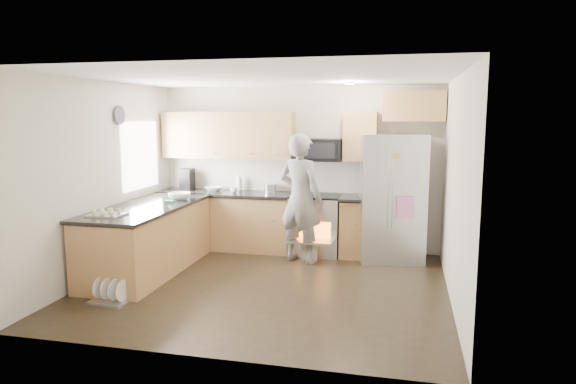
% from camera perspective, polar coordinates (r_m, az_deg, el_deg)
% --- Properties ---
extents(ground, '(4.50, 4.50, 0.00)m').
position_cam_1_polar(ground, '(6.63, -2.51, -10.39)').
color(ground, black).
rests_on(ground, ground).
extents(room_shell, '(4.54, 4.04, 2.62)m').
position_cam_1_polar(room_shell, '(6.32, -2.90, 4.21)').
color(room_shell, beige).
rests_on(room_shell, ground).
extents(back_cabinet_run, '(4.45, 0.64, 2.50)m').
position_cam_1_polar(back_cabinet_run, '(8.20, -3.26, 0.21)').
color(back_cabinet_run, '#A47541').
rests_on(back_cabinet_run, ground).
extents(peninsula, '(0.96, 2.36, 1.03)m').
position_cam_1_polar(peninsula, '(7.36, -15.30, -5.01)').
color(peninsula, '#A47541').
rests_on(peninsula, ground).
extents(stove_range, '(0.76, 0.97, 1.79)m').
position_cam_1_polar(stove_range, '(7.99, 3.11, -2.11)').
color(stove_range, '#B7B7BC').
rests_on(stove_range, ground).
extents(refrigerator, '(1.03, 0.86, 1.88)m').
position_cam_1_polar(refrigerator, '(7.73, 11.43, -0.64)').
color(refrigerator, '#B7B7BC').
rests_on(refrigerator, ground).
extents(person, '(0.81, 0.68, 1.90)m').
position_cam_1_polar(person, '(7.49, 1.39, -0.70)').
color(person, gray).
rests_on(person, ground).
extents(dish_rack, '(0.48, 0.40, 0.28)m').
position_cam_1_polar(dish_rack, '(6.42, -19.02, -10.82)').
color(dish_rack, '#B7B7BC').
rests_on(dish_rack, ground).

